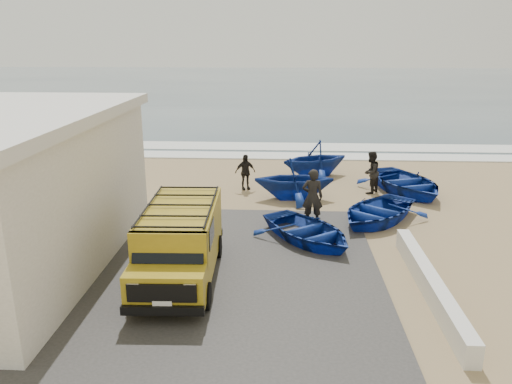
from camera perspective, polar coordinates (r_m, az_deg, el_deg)
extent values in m
plane|color=#9F855C|center=(15.57, -2.02, -5.82)|extent=(160.00, 160.00, 0.00)
cube|color=#3D3A38|center=(14.07, -10.97, -8.62)|extent=(12.00, 10.00, 0.05)
cube|color=#385166|center=(70.56, 1.99, 12.13)|extent=(180.00, 88.00, 0.01)
cube|color=white|center=(27.00, 0.18, 4.18)|extent=(180.00, 1.60, 0.06)
cube|color=white|center=(29.44, 0.42, 5.24)|extent=(180.00, 2.20, 0.04)
cube|color=black|center=(15.01, -15.94, 3.11)|extent=(0.08, 0.70, 0.90)
cube|color=silver|center=(13.21, 19.26, -9.91)|extent=(0.35, 6.00, 0.55)
cube|color=#AE911A|center=(13.37, -8.49, -4.86)|extent=(1.90, 3.71, 1.55)
cube|color=#AE911A|center=(11.51, -10.25, -10.66)|extent=(1.81, 0.90, 0.84)
cube|color=black|center=(11.58, -10.03, -6.36)|extent=(1.65, 0.37, 0.67)
cube|color=black|center=(11.08, -10.72, -11.28)|extent=(1.52, 0.12, 0.42)
cube|color=black|center=(11.26, -10.63, -13.15)|extent=(1.82, 0.19, 0.21)
cube|color=black|center=(13.04, -8.69, -1.47)|extent=(1.80, 3.43, 0.06)
cylinder|color=black|center=(12.21, -13.72, -11.41)|extent=(0.23, 0.66, 0.66)
cylinder|color=black|center=(14.76, -10.93, -6.08)|extent=(0.23, 0.66, 0.66)
cylinder|color=black|center=(11.90, -5.77, -11.76)|extent=(0.23, 0.66, 0.66)
cylinder|color=black|center=(14.50, -4.42, -6.23)|extent=(0.23, 0.66, 0.66)
imported|color=navy|center=(15.57, 5.93, -4.43)|extent=(4.17, 4.39, 0.74)
imported|color=navy|center=(17.67, 13.62, -2.12)|extent=(4.44, 4.62, 0.78)
imported|color=navy|center=(19.58, 4.38, 1.50)|extent=(3.22, 2.82, 1.63)
imported|color=navy|center=(21.33, 16.75, 1.06)|extent=(4.24, 4.99, 0.88)
imported|color=navy|center=(22.98, 6.76, 3.82)|extent=(4.05, 3.84, 1.67)
imported|color=black|center=(16.90, 6.47, -0.55)|extent=(0.72, 0.49, 1.93)
imported|color=black|center=(20.81, 12.98, 2.20)|extent=(1.03, 1.07, 1.74)
imported|color=black|center=(20.81, -1.25, 2.30)|extent=(0.95, 0.68, 1.50)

